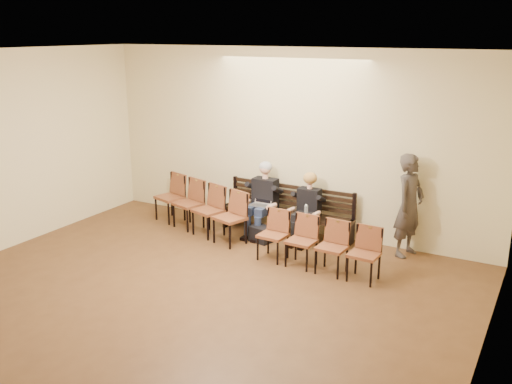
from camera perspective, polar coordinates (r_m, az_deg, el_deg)
ground at (r=7.56m, az=-13.82°, el=-14.73°), size 10.00×10.00×0.00m
room_walls at (r=7.23m, az=-10.95°, el=5.60°), size 8.02×10.01×3.51m
bench at (r=10.94m, az=3.06°, el=-3.15°), size 2.60×0.90×0.45m
seated_man at (r=10.89m, az=0.69°, el=-0.61°), size 0.58×0.80×1.39m
seated_woman at (r=10.54m, az=5.11°, el=-1.86°), size 0.51×0.70×1.18m
laptop at (r=10.77m, az=0.39°, el=-1.46°), size 0.41×0.36×0.26m
water_bottle at (r=10.24m, az=5.01°, el=-2.52°), size 0.08×0.08×0.24m
bag at (r=10.58m, az=0.50°, el=-4.23°), size 0.45×0.35×0.30m
passerby at (r=10.06m, az=15.13°, el=-0.57°), size 0.68×0.86×2.07m
chair_row_front at (r=11.09m, az=-5.82°, el=-1.53°), size 2.41×1.20×0.97m
chair_row_back at (r=9.36m, az=6.05°, el=-5.26°), size 2.11×0.57×0.86m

